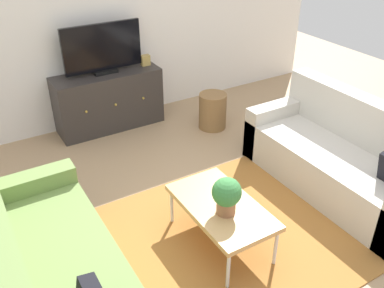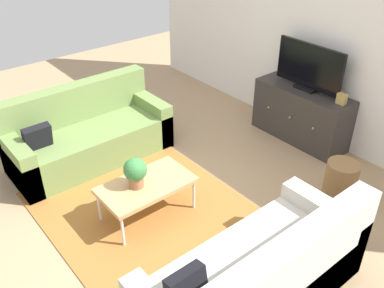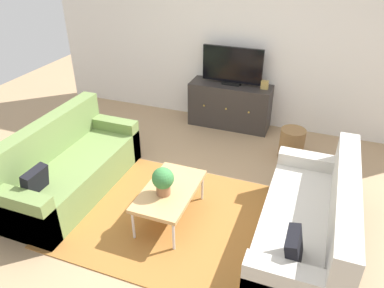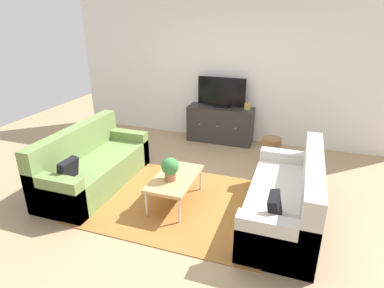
{
  "view_description": "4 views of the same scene",
  "coord_description": "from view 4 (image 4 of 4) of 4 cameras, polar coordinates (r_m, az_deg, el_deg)",
  "views": [
    {
      "loc": [
        -1.61,
        -2.29,
        2.52
      ],
      "look_at": [
        0.0,
        0.38,
        0.67
      ],
      "focal_mm": 39.35,
      "sensor_mm": 36.0,
      "label": 1
    },
    {
      "loc": [
        2.82,
        -1.92,
        2.92
      ],
      "look_at": [
        0.0,
        0.38,
        0.67
      ],
      "focal_mm": 39.58,
      "sensor_mm": 36.0,
      "label": 2
    },
    {
      "loc": [
        1.28,
        -3.02,
        2.78
      ],
      "look_at": [
        0.0,
        0.38,
        0.67
      ],
      "focal_mm": 34.45,
      "sensor_mm": 36.0,
      "label": 3
    },
    {
      "loc": [
        1.42,
        -3.69,
        2.45
      ],
      "look_at": [
        0.0,
        0.38,
        0.67
      ],
      "focal_mm": 30.25,
      "sensor_mm": 36.0,
      "label": 4
    }
  ],
  "objects": [
    {
      "name": "wall_back",
      "position": [
        6.5,
        6.46,
        12.52
      ],
      "size": [
        6.4,
        0.12,
        2.7
      ],
      "primitive_type": "cube",
      "color": "white",
      "rests_on": "ground_plane"
    },
    {
      "name": "couch_left_side",
      "position": [
        5.07,
        -17.45,
        -3.86
      ],
      "size": [
        0.81,
        1.91,
        0.89
      ],
      "color": "olive",
      "rests_on": "ground_plane"
    },
    {
      "name": "wicker_basket",
      "position": [
        5.75,
        13.71,
        -1.07
      ],
      "size": [
        0.34,
        0.34,
        0.45
      ],
      "primitive_type": "cylinder",
      "color": "olive",
      "rests_on": "ground_plane"
    },
    {
      "name": "mantel_clock",
      "position": [
        6.27,
        9.77,
        6.55
      ],
      "size": [
        0.11,
        0.07,
        0.13
      ],
      "primitive_type": "cube",
      "color": "tan",
      "rests_on": "tv_console"
    },
    {
      "name": "couch_right_side",
      "position": [
        4.19,
        16.83,
        -9.66
      ],
      "size": [
        0.81,
        1.91,
        0.89
      ],
      "color": "beige",
      "rests_on": "ground_plane"
    },
    {
      "name": "coffee_table",
      "position": [
        4.36,
        -3.02,
        -6.15
      ],
      "size": [
        0.53,
        0.93,
        0.4
      ],
      "color": "tan",
      "rests_on": "ground_plane"
    },
    {
      "name": "potted_plant",
      "position": [
        4.2,
        -3.88,
        -4.23
      ],
      "size": [
        0.23,
        0.23,
        0.31
      ],
      "color": "#936042",
      "rests_on": "coffee_table"
    },
    {
      "name": "tv_console",
      "position": [
        6.49,
        5.0,
        3.48
      ],
      "size": [
        1.28,
        0.47,
        0.71
      ],
      "color": "#332D2B",
      "rests_on": "ground_plane"
    },
    {
      "name": "area_rug",
      "position": [
        4.53,
        -2.26,
        -10.23
      ],
      "size": [
        2.5,
        1.9,
        0.01
      ],
      "primitive_type": "cube",
      "color": "#9E662D",
      "rests_on": "ground_plane"
    },
    {
      "name": "flat_screen_tv",
      "position": [
        6.34,
        5.24,
        9.04
      ],
      "size": [
        0.93,
        0.16,
        0.58
      ],
      "color": "black",
      "rests_on": "tv_console"
    },
    {
      "name": "ground_plane",
      "position": [
        4.66,
        -1.58,
        -9.35
      ],
      "size": [
        10.0,
        10.0,
        0.0
      ],
      "primitive_type": "plane",
      "color": "tan"
    }
  ]
}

